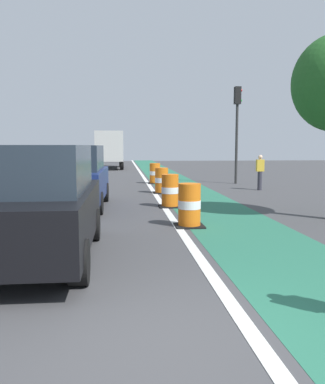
# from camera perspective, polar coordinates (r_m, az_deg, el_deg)

# --- Properties ---
(ground_plane) EXTENTS (100.00, 100.00, 0.00)m
(ground_plane) POSITION_cam_1_polar(r_m,az_deg,el_deg) (4.54, 0.99, -20.01)
(ground_plane) COLOR #424244
(bike_lane_strip) EXTENTS (2.50, 80.00, 0.01)m
(bike_lane_strip) POSITION_cam_1_polar(r_m,az_deg,el_deg) (16.42, 4.43, -0.57)
(bike_lane_strip) COLOR #286B51
(bike_lane_strip) RESTS_ON ground
(lane_divider_stripe) EXTENTS (0.20, 80.00, 0.01)m
(lane_divider_stripe) POSITION_cam_1_polar(r_m,az_deg,el_deg) (16.22, -0.80, -0.63)
(lane_divider_stripe) COLOR silver
(lane_divider_stripe) RESTS_ON ground
(parked_suv_nearest) EXTENTS (1.93, 4.60, 2.04)m
(parked_suv_nearest) POSITION_cam_1_polar(r_m,az_deg,el_deg) (7.47, -16.92, -1.39)
(parked_suv_nearest) COLOR black
(parked_suv_nearest) RESTS_ON ground
(parked_suv_second) EXTENTS (2.00, 4.64, 2.04)m
(parked_suv_second) POSITION_cam_1_polar(r_m,az_deg,el_deg) (13.53, -12.08, 2.18)
(parked_suv_second) COLOR navy
(parked_suv_second) RESTS_ON ground
(traffic_barrel_front) EXTENTS (0.73, 0.73, 1.09)m
(traffic_barrel_front) POSITION_cam_1_polar(r_m,az_deg,el_deg) (10.19, 3.81, -1.93)
(traffic_barrel_front) COLOR orange
(traffic_barrel_front) RESTS_ON ground
(traffic_barrel_mid) EXTENTS (0.73, 0.73, 1.09)m
(traffic_barrel_mid) POSITION_cam_1_polar(r_m,az_deg,el_deg) (13.41, 1.07, 0.13)
(traffic_barrel_mid) COLOR orange
(traffic_barrel_mid) RESTS_ON ground
(traffic_barrel_back) EXTENTS (0.73, 0.73, 1.09)m
(traffic_barrel_back) POSITION_cam_1_polar(r_m,az_deg,el_deg) (17.32, -0.13, 1.58)
(traffic_barrel_back) COLOR orange
(traffic_barrel_back) RESTS_ON ground
(traffic_barrel_far) EXTENTS (0.73, 0.73, 1.09)m
(traffic_barrel_far) POSITION_cam_1_polar(r_m,az_deg,el_deg) (21.74, -1.08, 2.59)
(traffic_barrel_far) COLOR orange
(traffic_barrel_far) RESTS_ON ground
(delivery_truck_down_block) EXTENTS (2.46, 7.64, 3.23)m
(delivery_truck_down_block) POSITION_cam_1_polar(r_m,az_deg,el_deg) (36.66, -7.46, 6.20)
(delivery_truck_down_block) COLOR beige
(delivery_truck_down_block) RESTS_ON ground
(traffic_light_corner) EXTENTS (0.41, 0.32, 5.10)m
(traffic_light_corner) POSITION_cam_1_polar(r_m,az_deg,el_deg) (22.08, 10.47, 10.26)
(traffic_light_corner) COLOR #2D2D2D
(traffic_light_corner) RESTS_ON ground
(pedestrian_crossing) EXTENTS (0.34, 0.20, 1.61)m
(pedestrian_crossing) POSITION_cam_1_polar(r_m,az_deg,el_deg) (19.06, 13.55, 2.85)
(pedestrian_crossing) COLOR #33333D
(pedestrian_crossing) RESTS_ON ground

